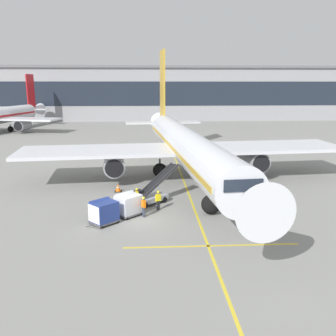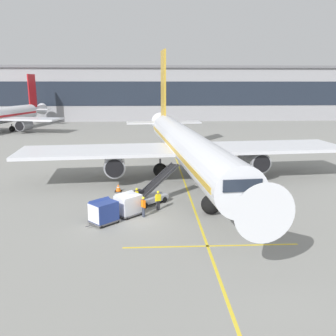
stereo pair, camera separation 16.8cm
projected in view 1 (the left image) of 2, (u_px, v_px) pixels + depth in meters
ground_plane at (136, 220)px, 29.67m from camera, size 600.00×600.00×0.00m
parked_airplane at (184, 145)px, 41.99m from camera, size 37.42×46.88×15.94m
belt_loader at (151, 194)px, 33.79m from camera, size 4.68×4.36×3.33m
baggage_cart_lead at (128, 204)px, 30.58m from camera, size 2.55×2.53×1.91m
baggage_cart_second at (104, 211)px, 28.81m from camera, size 2.55×2.53×1.91m
ground_crew_by_loader at (137, 196)px, 32.73m from camera, size 0.31×0.56×1.74m
ground_crew_by_carts at (144, 205)px, 30.24m from camera, size 0.41×0.49×1.74m
ground_crew_marshaller at (127, 200)px, 31.77m from camera, size 0.53×0.38×1.74m
ground_crew_wingwalker at (158, 199)px, 31.88m from camera, size 0.53×0.37×1.74m
safety_cone_engine_keepout at (118, 188)px, 37.54m from camera, size 0.71×0.71×0.80m
apron_guidance_line_lead_in at (183, 180)px, 42.00m from camera, size 0.20×110.00×0.01m
apron_guidance_line_stop_bar at (212, 246)px, 25.02m from camera, size 12.00×0.20×0.01m
terminal_building at (173, 93)px, 116.57m from camera, size 115.12×22.44×15.83m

